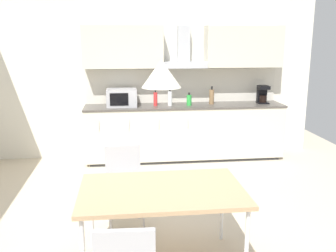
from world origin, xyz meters
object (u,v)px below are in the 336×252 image
chair_far_left (124,178)px  pendant_lamp (161,74)px  bottle_white (170,98)px  bottle_brown (212,97)px  dining_table (162,194)px  microwave (122,98)px  bottle_green (189,100)px  bottle_red (155,99)px  coffee_maker (262,94)px

chair_far_left → pendant_lamp: pendant_lamp is taller
pendant_lamp → bottle_white: bearing=81.6°
bottle_brown → dining_table: size_ratio=0.21×
microwave → bottle_brown: size_ratio=1.62×
chair_far_left → bottle_green: bearing=63.5°
bottle_brown → microwave: bearing=-178.8°
dining_table → pendant_lamp: (0.00, 0.00, 1.03)m
bottle_red → bottle_brown: size_ratio=0.90×
coffee_maker → chair_far_left: coffee_maker is taller
bottle_green → bottle_brown: bearing=11.0°
microwave → chair_far_left: 2.27m
coffee_maker → pendant_lamp: (-2.03, -3.06, 0.65)m
bottle_brown → pendant_lamp: pendant_lamp is taller
microwave → coffee_maker: 2.37m
microwave → bottle_white: (0.78, -0.03, -0.02)m
coffee_maker → bottle_green: bearing=-176.8°
bottle_brown → pendant_lamp: bearing=-110.6°
dining_table → coffee_maker: bearing=56.5°
dining_table → chair_far_left: size_ratio=1.61×
coffee_maker → bottle_green: 1.27m
dining_table → pendant_lamp: bearing=0.0°
bottle_green → pendant_lamp: pendant_lamp is taller
microwave → bottle_green: microwave is taller
coffee_maker → bottle_brown: bearing=179.6°
bottle_white → bottle_brown: bottle_brown is taller
dining_table → bottle_red: bearing=86.1°
microwave → chair_far_left: size_ratio=0.55×
bottle_brown → bottle_white: bearing=-175.1°
chair_far_left → dining_table: bearing=-68.6°
dining_table → bottle_brown: bearing=69.4°
dining_table → chair_far_left: bearing=111.4°
pendant_lamp → microwave: bearing=96.4°
bottle_white → chair_far_left: bearing=-109.4°
microwave → coffee_maker: coffee_maker is taller
chair_far_left → pendant_lamp: bearing=-68.6°
microwave → pendant_lamp: (0.34, -3.03, 0.65)m
bottle_white → bottle_red: (-0.24, 0.02, -0.01)m
coffee_maker → dining_table: coffee_maker is taller
coffee_maker → bottle_brown: 0.88m
bottle_red → pendant_lamp: (-0.21, -3.02, 0.68)m
bottle_red → pendant_lamp: size_ratio=0.83×
bottle_green → pendant_lamp: size_ratio=0.65×
coffee_maker → bottle_red: 1.82m
pendant_lamp → dining_table: bearing=180.0°
bottle_brown → chair_far_left: size_ratio=0.34×
dining_table → pendant_lamp: size_ratio=4.39×
bottle_brown → chair_far_left: bottle_brown is taller
bottle_green → bottle_white: bottle_white is taller
bottle_white → dining_table: bottle_white is taller
bottle_green → dining_table: bottle_green is taller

